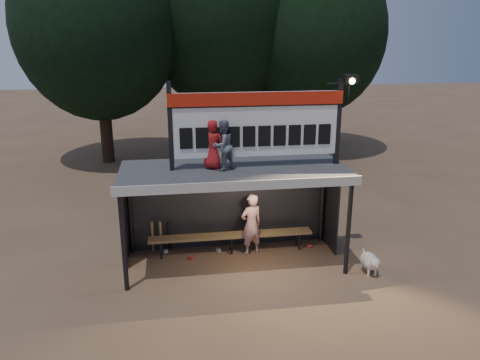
# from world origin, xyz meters

# --- Properties ---
(ground) EXTENTS (80.00, 80.00, 0.00)m
(ground) POSITION_xyz_m (0.00, 0.00, 0.00)
(ground) COLOR brown
(ground) RESTS_ON ground
(player) EXTENTS (0.65, 0.53, 1.53)m
(player) POSITION_xyz_m (0.48, 0.41, 0.77)
(player) COLOR silver
(player) RESTS_ON ground
(child_a) EXTENTS (0.67, 0.64, 1.09)m
(child_a) POSITION_xyz_m (-0.25, -0.14, 2.86)
(child_a) COLOR slate
(child_a) RESTS_ON dugout_shelter
(child_b) EXTENTS (0.64, 0.59, 1.09)m
(child_b) POSITION_xyz_m (-0.46, 0.02, 2.87)
(child_b) COLOR #A5191A
(child_b) RESTS_ON dugout_shelter
(dugout_shelter) EXTENTS (5.10, 2.08, 2.32)m
(dugout_shelter) POSITION_xyz_m (0.00, 0.24, 1.85)
(dugout_shelter) COLOR #38383A
(dugout_shelter) RESTS_ON ground
(scoreboard_assembly) EXTENTS (4.10, 0.27, 1.99)m
(scoreboard_assembly) POSITION_xyz_m (0.56, -0.01, 3.32)
(scoreboard_assembly) COLOR black
(scoreboard_assembly) RESTS_ON dugout_shelter
(bench) EXTENTS (4.00, 0.35, 0.48)m
(bench) POSITION_xyz_m (0.00, 0.55, 0.43)
(bench) COLOR olive
(bench) RESTS_ON ground
(tree_left) EXTENTS (6.46, 6.46, 9.27)m
(tree_left) POSITION_xyz_m (-4.00, 10.00, 5.51)
(tree_left) COLOR #301E15
(tree_left) RESTS_ON ground
(tree_mid) EXTENTS (7.22, 7.22, 10.36)m
(tree_mid) POSITION_xyz_m (1.00, 11.50, 6.17)
(tree_mid) COLOR black
(tree_mid) RESTS_ON ground
(tree_right) EXTENTS (6.08, 6.08, 8.72)m
(tree_right) POSITION_xyz_m (5.00, 10.50, 5.19)
(tree_right) COLOR black
(tree_right) RESTS_ON ground
(dog) EXTENTS (0.36, 0.81, 0.49)m
(dog) POSITION_xyz_m (2.94, -0.95, 0.28)
(dog) COLOR silver
(dog) RESTS_ON ground
(bats) EXTENTS (0.48, 0.33, 0.84)m
(bats) POSITION_xyz_m (-1.70, 0.82, 0.43)
(bats) COLOR #A1754B
(bats) RESTS_ON ground
(litter) EXTENTS (3.71, 0.55, 0.08)m
(litter) POSITION_xyz_m (-0.27, 0.57, 0.04)
(litter) COLOR #B3311E
(litter) RESTS_ON ground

